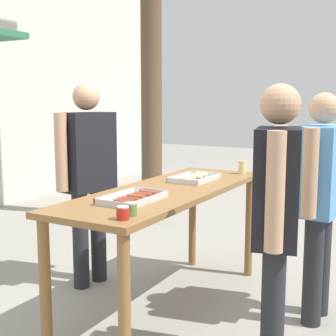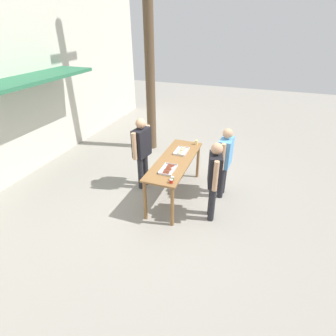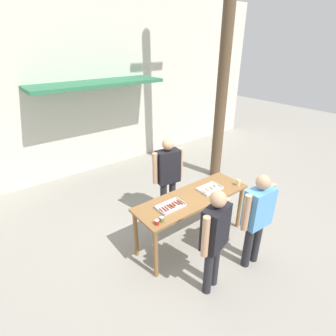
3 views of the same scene
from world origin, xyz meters
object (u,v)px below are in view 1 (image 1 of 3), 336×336
object	(u,v)px
food_tray_buns	(194,178)
person_server_behind_table	(88,167)
condiment_jar_ketchup	(131,209)
person_customer_holding_hotdog	(277,209)
condiment_jar_mustard	(123,213)
person_customer_with_cup	(321,189)
beer_cup	(242,167)
food_tray_sausages	(133,199)

from	to	relation	value
food_tray_buns	person_server_behind_table	xyz separation A→B (m)	(-0.28, 0.86, 0.06)
condiment_jar_ketchup	person_customer_holding_hotdog	distance (m)	0.80
condiment_jar_ketchup	food_tray_buns	bearing A→B (deg)	9.47
person_customer_holding_hotdog	condiment_jar_ketchup	bearing A→B (deg)	-78.38
condiment_jar_mustard	condiment_jar_ketchup	xyz separation A→B (m)	(0.10, 0.01, 0.00)
person_customer_with_cup	beer_cup	bearing A→B (deg)	-120.03
food_tray_buns	beer_cup	bearing A→B (deg)	-23.05
food_tray_sausages	person_customer_holding_hotdog	world-z (taller)	person_customer_holding_hotdog
person_customer_with_cup	food_tray_buns	bearing A→B (deg)	-86.56
food_tray_sausages	person_customer_with_cup	world-z (taller)	person_customer_with_cup
condiment_jar_mustard	beer_cup	size ratio (longest dim) A/B	0.64
food_tray_sausages	person_server_behind_table	size ratio (longest dim) A/B	0.27
person_server_behind_table	person_customer_holding_hotdog	size ratio (longest dim) A/B	1.03
beer_cup	person_server_behind_table	bearing A→B (deg)	126.27
food_tray_sausages	person_customer_with_cup	distance (m)	1.33
condiment_jar_ketchup	person_customer_with_cup	size ratio (longest dim) A/B	0.05
food_tray_buns	beer_cup	world-z (taller)	beer_cup
person_server_behind_table	person_customer_with_cup	xyz separation A→B (m)	(0.28, -1.84, -0.06)
condiment_jar_mustard	person_server_behind_table	size ratio (longest dim) A/B	0.04
person_customer_holding_hotdog	condiment_jar_mustard	bearing A→B (deg)	-71.93
condiment_jar_mustard	person_customer_with_cup	size ratio (longest dim) A/B	0.05
condiment_jar_ketchup	person_server_behind_table	size ratio (longest dim) A/B	0.04
food_tray_sausages	food_tray_buns	xyz separation A→B (m)	(0.89, 0.00, 0.01)
condiment_jar_mustard	condiment_jar_ketchup	distance (m)	0.10
condiment_jar_ketchup	person_server_behind_table	xyz separation A→B (m)	(0.94, 1.06, 0.04)
person_server_behind_table	beer_cup	bearing A→B (deg)	-43.84
beer_cup	person_server_behind_table	distance (m)	1.33
food_tray_sausages	beer_cup	bearing A→B (deg)	-8.75
food_tray_sausages	person_customer_with_cup	xyz separation A→B (m)	(0.89, -0.99, 0.01)
food_tray_sausages	person_server_behind_table	distance (m)	1.06
person_customer_holding_hotdog	person_customer_with_cup	size ratio (longest dim) A/B	1.02
food_tray_sausages	person_customer_holding_hotdog	size ratio (longest dim) A/B	0.27
beer_cup	person_customer_holding_hotdog	bearing A→B (deg)	-152.82
food_tray_sausages	condiment_jar_mustard	bearing A→B (deg)	-153.12
condiment_jar_ketchup	food_tray_sausages	bearing A→B (deg)	31.52
beer_cup	person_customer_holding_hotdog	distance (m)	1.56
food_tray_sausages	food_tray_buns	world-z (taller)	food_tray_buns
condiment_jar_mustard	beer_cup	distance (m)	1.83
condiment_jar_ketchup	person_customer_holding_hotdog	bearing A→B (deg)	-64.64
condiment_jar_ketchup	beer_cup	bearing A→B (deg)	-0.44
condiment_jar_ketchup	person_customer_holding_hotdog	world-z (taller)	person_customer_holding_hotdog
beer_cup	person_customer_with_cup	bearing A→B (deg)	-123.69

